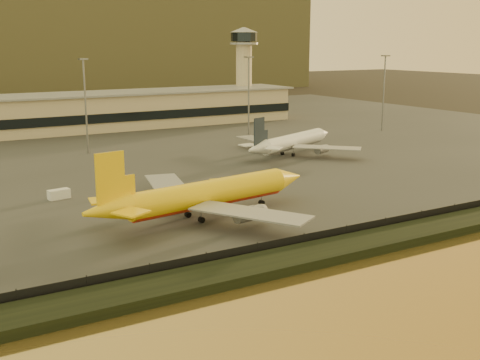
% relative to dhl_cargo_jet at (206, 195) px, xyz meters
% --- Properties ---
extents(ground, '(900.00, 900.00, 0.00)m').
position_rel_dhl_cargo_jet_xyz_m(ground, '(10.85, -8.60, -4.20)').
color(ground, black).
rests_on(ground, ground).
extents(embankment, '(320.00, 7.00, 1.40)m').
position_rel_dhl_cargo_jet_xyz_m(embankment, '(10.85, -25.60, -3.50)').
color(embankment, black).
rests_on(embankment, ground).
extents(tarmac, '(320.00, 220.00, 0.20)m').
position_rel_dhl_cargo_jet_xyz_m(tarmac, '(10.85, 86.40, -4.10)').
color(tarmac, '#2D2D2D').
rests_on(tarmac, ground).
extents(perimeter_fence, '(300.00, 0.05, 2.20)m').
position_rel_dhl_cargo_jet_xyz_m(perimeter_fence, '(10.85, -21.60, -2.90)').
color(perimeter_fence, black).
rests_on(perimeter_fence, tarmac).
extents(terminal_building, '(202.00, 25.00, 12.60)m').
position_rel_dhl_cargo_jet_xyz_m(terminal_building, '(-3.68, 116.95, 2.04)').
color(terminal_building, tan).
rests_on(terminal_building, tarmac).
extents(control_tower, '(11.20, 11.20, 35.50)m').
position_rel_dhl_cargo_jet_xyz_m(control_tower, '(80.85, 122.40, 17.46)').
color(control_tower, tan).
rests_on(control_tower, tarmac).
extents(apron_light_masts, '(152.20, 12.20, 25.40)m').
position_rel_dhl_cargo_jet_xyz_m(apron_light_masts, '(25.85, 66.40, 11.50)').
color(apron_light_masts, slate).
rests_on(apron_light_masts, tarmac).
extents(dhl_cargo_jet, '(44.86, 43.51, 13.41)m').
position_rel_dhl_cargo_jet_xyz_m(dhl_cargo_jet, '(0.00, 0.00, 0.00)').
color(dhl_cargo_jet, yellow).
rests_on(dhl_cargo_jet, tarmac).
extents(white_narrowbody_jet, '(38.11, 36.00, 11.49)m').
position_rel_dhl_cargo_jet_xyz_m(white_narrowbody_jet, '(47.66, 41.67, -0.57)').
color(white_narrowbody_jet, white).
rests_on(white_narrowbody_jet, tarmac).
extents(gse_vehicle_yellow, '(4.51, 2.41, 1.95)m').
position_rel_dhl_cargo_jet_xyz_m(gse_vehicle_yellow, '(12.45, 17.54, -3.03)').
color(gse_vehicle_yellow, yellow).
rests_on(gse_vehicle_yellow, tarmac).
extents(gse_vehicle_white, '(4.30, 2.44, 1.83)m').
position_rel_dhl_cargo_jet_xyz_m(gse_vehicle_white, '(-18.53, 25.81, -3.09)').
color(gse_vehicle_white, white).
rests_on(gse_vehicle_white, tarmac).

